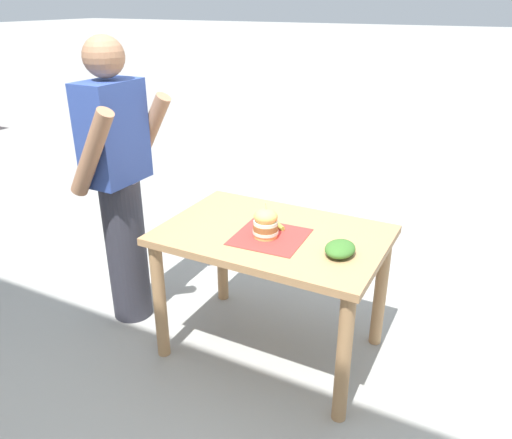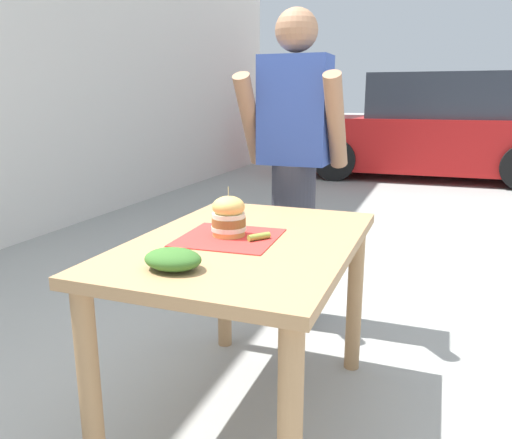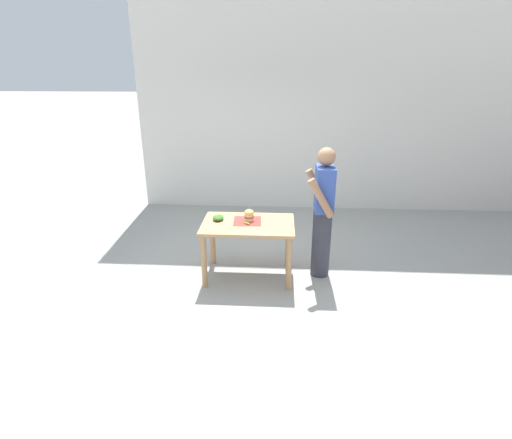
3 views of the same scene
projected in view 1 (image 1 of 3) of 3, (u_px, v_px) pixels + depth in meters
name	position (u px, v px, depth m)	size (l,w,h in m)	color
ground_plane	(271.00, 347.00, 2.90)	(80.00, 80.00, 0.00)	#9E9E99
patio_table	(273.00, 253.00, 2.65)	(0.78, 1.16, 0.74)	tan
serving_paper	(270.00, 237.00, 2.54)	(0.35, 0.35, 0.00)	red
sandwich	(266.00, 223.00, 2.51)	(0.13, 0.13, 0.19)	#E5B25B
pickle_spear	(279.00, 226.00, 2.63)	(0.02, 0.02, 0.09)	#8EA83D
side_salad	(340.00, 249.00, 2.35)	(0.18, 0.14, 0.06)	#386B28
diner_across_table	(119.00, 183.00, 2.85)	(0.55, 0.35, 1.69)	#33333D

